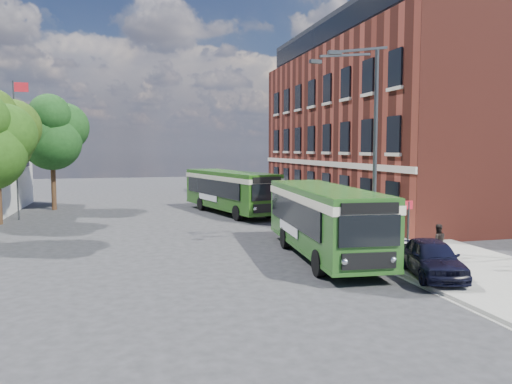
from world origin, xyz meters
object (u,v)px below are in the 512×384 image
object	(u,v)px
street_lamp	(368,146)
parked_car	(432,258)
bus_rear	(230,188)
bus_front	(323,215)

from	to	relation	value
street_lamp	parked_car	xyz separation A→B (m)	(-0.04, -5.09, -3.97)
bus_rear	parked_car	bearing A→B (deg)	-80.73
bus_rear	parked_car	size ratio (longest dim) A/B	2.83
street_lamp	bus_front	size ratio (longest dim) A/B	0.88
bus_rear	bus_front	bearing A→B (deg)	-86.39
bus_rear	street_lamp	bearing A→B (deg)	-77.46
bus_front	street_lamp	bearing A→B (deg)	13.52
parked_car	bus_rear	bearing A→B (deg)	115.48
street_lamp	bus_front	bearing A→B (deg)	-166.48
street_lamp	bus_rear	size ratio (longest dim) A/B	0.81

